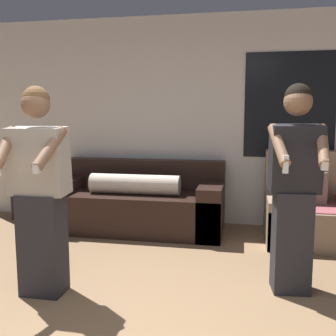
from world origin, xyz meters
TOP-DOWN VIEW (x-y plane):
  - wall_back at (0.02, 3.34)m, footprint 6.31×0.07m
  - couch at (-0.64, 2.85)m, footprint 2.12×0.90m
  - armchair at (1.40, 2.78)m, footprint 0.96×0.89m
  - side_table at (-2.20, 3.09)m, footprint 0.59×0.38m
  - person_left at (-0.91, 0.95)m, footprint 0.51×0.46m
  - person_right at (1.05, 1.38)m, footprint 0.45×0.49m

SIDE VIEW (x-z plane):
  - couch at x=-0.64m, z-range -0.10..0.74m
  - armchair at x=1.40m, z-range -0.18..0.83m
  - side_table at x=-2.20m, z-range 0.14..0.91m
  - person_left at x=-0.91m, z-range 0.01..1.66m
  - person_right at x=1.05m, z-range 0.02..1.70m
  - wall_back at x=0.02m, z-range 0.00..2.70m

